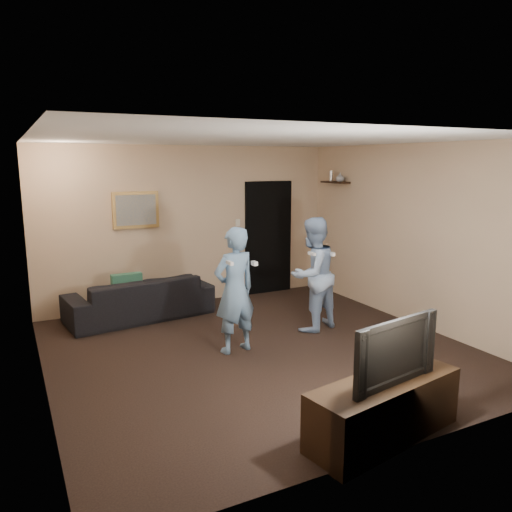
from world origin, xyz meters
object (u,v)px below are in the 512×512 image
sofa (140,298)px  wii_player_left (235,290)px  tv_console (384,410)px  wii_player_right (312,274)px  television (387,349)px

sofa → wii_player_left: (0.73, -1.89, 0.47)m
tv_console → wii_player_right: 2.88m
tv_console → television: (-0.00, 0.00, 0.55)m
television → wii_player_left: (-0.32, 2.38, -0.01)m
sofa → wii_player_right: bearing=134.6°
television → wii_player_right: (0.99, 2.65, -0.00)m
sofa → wii_player_left: 2.08m
sofa → tv_console: size_ratio=1.44×
sofa → television: (1.05, -4.27, 0.49)m
sofa → television: bearing=97.0°
television → wii_player_left: size_ratio=0.63×
tv_console → television: size_ratio=1.52×
tv_console → wii_player_right: wii_player_right is taller
tv_console → wii_player_left: bearing=87.7°
television → tv_console: bearing=-9.9°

